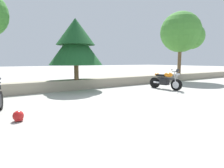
# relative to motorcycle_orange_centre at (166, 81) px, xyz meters

# --- Properties ---
(ground_plane) EXTENTS (120.00, 120.00, 0.00)m
(ground_plane) POSITION_rel_motorcycle_orange_centre_xyz_m (-5.02, -2.02, -0.49)
(ground_plane) COLOR #A3A099
(stone_wall) EXTENTS (36.00, 0.80, 0.55)m
(stone_wall) POSITION_rel_motorcycle_orange_centre_xyz_m (-5.02, 2.78, -0.21)
(stone_wall) COLOR gray
(stone_wall) RESTS_ON ground
(motorcycle_orange_centre) EXTENTS (0.69, 2.06, 1.18)m
(motorcycle_orange_centre) POSITION_rel_motorcycle_orange_centre_xyz_m (0.00, 0.00, 0.00)
(motorcycle_orange_centre) COLOR black
(motorcycle_orange_centre) RESTS_ON ground
(rider_helmet) EXTENTS (0.28, 0.28, 0.28)m
(rider_helmet) POSITION_rel_motorcycle_orange_centre_xyz_m (-7.78, -1.85, -0.35)
(rider_helmet) COLOR #B21919
(rider_helmet) RESTS_ON ground
(pine_tree_mid_left) EXTENTS (2.91, 2.91, 3.34)m
(pine_tree_mid_left) POSITION_rel_motorcycle_orange_centre_xyz_m (-4.32, 2.57, 2.10)
(pine_tree_mid_left) COLOR brown
(pine_tree_mid_left) RESTS_ON stone_wall
(leafy_tree_mid_right) EXTENTS (3.39, 3.23, 4.99)m
(leafy_tree_mid_right) POSITION_rel_motorcycle_orange_centre_xyz_m (4.98, 2.71, 3.36)
(leafy_tree_mid_right) COLOR brown
(leafy_tree_mid_right) RESTS_ON stone_wall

